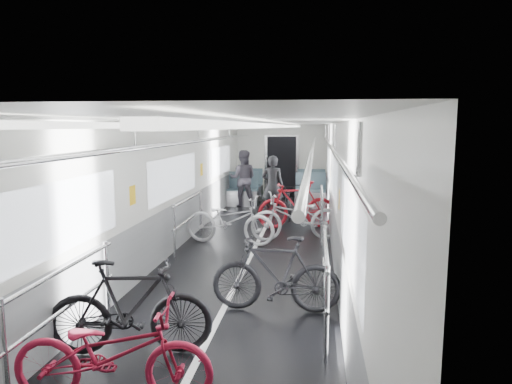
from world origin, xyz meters
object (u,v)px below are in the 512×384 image
at_px(bike_left_mid, 130,307).
at_px(bike_right_mid, 296,217).
at_px(person_seated, 243,178).
at_px(bike_right_far, 297,205).
at_px(person_standing, 273,186).
at_px(bike_left_far, 230,220).
at_px(bike_aisle, 288,200).
at_px(bike_left_near, 113,353).
at_px(bike_right_near, 276,274).

relative_size(bike_left_mid, bike_right_mid, 0.88).
bearing_deg(person_seated, bike_right_far, 118.47).
bearing_deg(bike_right_mid, person_standing, 178.66).
bearing_deg(bike_left_far, bike_aisle, -10.18).
height_order(bike_left_near, bike_right_near, bike_right_near).
distance_m(bike_right_far, bike_aisle, 1.29).
bearing_deg(bike_right_mid, bike_right_far, 164.46).
bearing_deg(bike_aisle, bike_right_far, -85.18).
distance_m(bike_left_far, person_seated, 4.32).
xyz_separation_m(bike_left_mid, bike_right_near, (1.38, 1.30, -0.01)).
relative_size(bike_right_near, bike_aisle, 0.93).
distance_m(bike_left_far, bike_right_far, 2.03).
bearing_deg(bike_right_far, person_seated, -163.17).
bearing_deg(bike_right_far, bike_left_near, -25.38).
distance_m(bike_right_mid, person_standing, 2.61).
xyz_separation_m(bike_left_far, bike_aisle, (0.99, 2.85, -0.02)).
xyz_separation_m(bike_left_mid, bike_right_far, (1.43, 6.13, 0.04)).
height_order(bike_aisle, person_standing, person_standing).
bearing_deg(bike_right_far, bike_left_far, -53.65).
distance_m(bike_right_near, bike_right_mid, 3.70).
distance_m(bike_right_near, bike_right_far, 4.83).
height_order(bike_left_far, person_standing, person_standing).
distance_m(bike_left_near, person_seated, 9.67).
xyz_separation_m(bike_left_mid, bike_left_far, (0.17, 4.54, -0.02)).
relative_size(bike_left_far, bike_aisle, 1.05).
bearing_deg(bike_left_near, bike_left_far, -4.76).
height_order(bike_left_near, person_standing, person_standing).
distance_m(bike_left_mid, person_seated, 8.83).
bearing_deg(person_standing, person_seated, -44.54).
bearing_deg(bike_aisle, person_standing, 158.95).
bearing_deg(bike_right_far, person_standing, -168.39).
bearing_deg(bike_aisle, bike_right_mid, -89.95).
bearing_deg(person_standing, bike_right_far, 125.48).
relative_size(bike_right_near, person_seated, 0.99).
xyz_separation_m(bike_left_far, person_standing, (0.57, 2.95, 0.31)).
xyz_separation_m(bike_right_far, person_standing, (-0.69, 1.36, 0.25)).
height_order(bike_left_mid, person_standing, person_standing).
height_order(bike_left_mid, bike_right_near, bike_left_mid).
bearing_deg(person_seated, bike_right_near, 98.63).
bearing_deg(person_standing, bike_left_far, 87.58).
relative_size(person_standing, person_seated, 0.96).
bearing_deg(bike_left_mid, bike_right_far, -23.28).
xyz_separation_m(bike_right_near, person_seated, (-1.64, 7.53, 0.34)).
bearing_deg(bike_right_far, bike_aisle, 177.00).
height_order(bike_right_near, person_standing, person_standing).
distance_m(bike_left_near, bike_right_far, 7.07).
height_order(bike_left_mid, person_seated, person_seated).
relative_size(bike_left_near, bike_left_far, 0.92).
height_order(bike_right_mid, bike_right_far, bike_right_far).
bearing_deg(bike_aisle, person_seated, 127.13).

